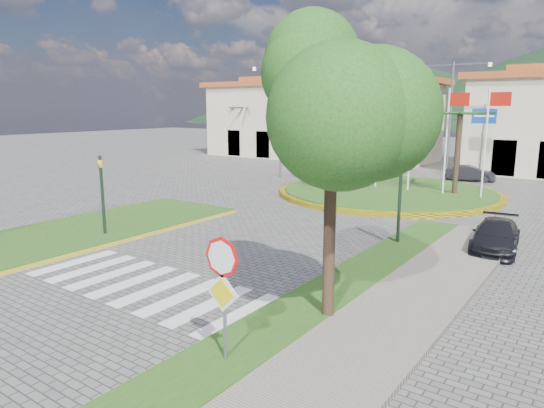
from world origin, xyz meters
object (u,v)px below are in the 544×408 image
Objects in this scene: car_dark_a at (393,158)px; car_side_right at (496,236)px; roundabout_island at (388,191)px; car_dark_b at (470,173)px; deciduous_tree at (333,99)px; white_van at (355,160)px; stop_sign at (223,280)px.

car_side_right is at bearing -174.55° from car_dark_a.
roundabout_island is 3.94× the size of car_dark_b.
car_side_right is at bearing -48.40° from roundabout_island.
roundabout_island is at bearing 107.91° from deciduous_tree.
white_van is at bearing 114.85° from deciduous_tree.
car_dark_a is at bearing 109.19° from deciduous_tree.
stop_sign is 0.82× the size of car_dark_b.
car_dark_b is (-2.93, 25.24, -4.64)m from deciduous_tree.
roundabout_island is at bearing 124.85° from car_side_right.
car_dark_b is at bearing 94.70° from stop_sign.
white_van is 1.25× the size of car_dark_a.
deciduous_tree reaches higher than car_dark_a.
stop_sign is 33.81m from white_van.
car_dark_b is (10.20, -3.10, -0.03)m from white_van.
deciduous_tree is at bearing 78.82° from stop_sign.
roundabout_island is 18.55m from deciduous_tree.
white_van reaches higher than car_dark_b.
stop_sign is at bearing -164.64° from white_van.
roundabout_island reaches higher than stop_sign.
deciduous_tree is at bearing -72.09° from roundabout_island.
deciduous_tree is 9.94m from car_side_right.
stop_sign reaches higher than car_dark_b.
roundabout_island reaches higher than car_dark_b.
white_van is 1.26× the size of car_dark_b.
deciduous_tree is at bearing 175.19° from car_dark_a.
car_dark_a is (-10.38, 34.59, -1.24)m from stop_sign.
deciduous_tree is (0.60, 3.04, 3.38)m from stop_sign.
roundabout_island is 3.93× the size of car_dark_a.
deciduous_tree is 33.72m from car_dark_a.
car_dark_a is at bearing 112.70° from car_side_right.
white_van is 1.11× the size of car_side_right.
car_dark_b is at bearing -152.06° from car_dark_a.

